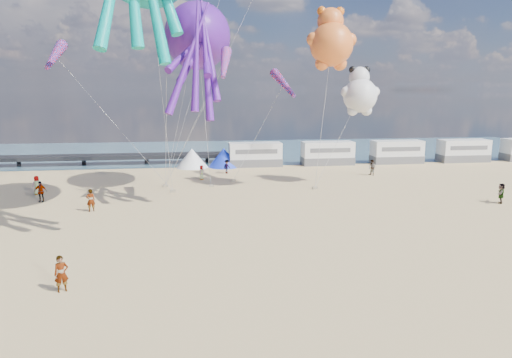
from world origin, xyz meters
name	(u,v)px	position (x,y,z in m)	size (l,w,h in m)	color
ground	(238,328)	(0.00, 0.00, 0.00)	(120.00, 120.00, 0.00)	#DCBA7F
water	(205,151)	(0.00, 55.00, 0.02)	(120.00, 120.00, 0.00)	#3C6072
motorhome_0	(255,154)	(6.00, 40.00, 1.50)	(6.60, 2.50, 3.00)	silver
motorhome_1	(327,153)	(15.50, 40.00, 1.50)	(6.60, 2.50, 3.00)	silver
motorhome_2	(397,152)	(25.00, 40.00, 1.50)	(6.60, 2.50, 3.00)	silver
motorhome_3	(463,151)	(34.50, 40.00, 1.50)	(6.60, 2.50, 3.00)	silver
tent_white	(192,158)	(-2.00, 40.00, 1.20)	(4.00, 4.00, 2.40)	white
tent_blue	(224,157)	(2.00, 40.00, 1.20)	(4.00, 4.00, 2.40)	#1933CC
standing_person	(61,274)	(-8.09, 4.54, 0.90)	(0.66, 0.43, 1.80)	tan
beachgoer_0	(202,172)	(-0.95, 31.96, 0.78)	(0.57, 0.37, 1.55)	#7F6659
beachgoer_1	(372,168)	(18.32, 31.75, 0.90)	(0.88, 0.57, 1.80)	#7F6659
beachgoer_2	(227,167)	(2.04, 35.28, 0.80)	(0.78, 0.61, 1.61)	#7F6659
beachgoer_3	(41,192)	(-14.96, 23.59, 0.92)	(1.19, 0.68, 1.84)	#7F6659
beachgoer_4	(501,193)	(24.34, 17.85, 0.87)	(1.02, 0.43, 1.74)	#7F6659
beachgoer_5	(91,200)	(-9.95, 19.71, 0.92)	(1.70, 0.54, 1.83)	#7F6659
beachgoer_6	(37,185)	(-16.21, 26.61, 0.89)	(0.65, 0.42, 1.78)	#7F6659
sandbag_a	(173,191)	(-3.79, 25.90, 0.11)	(0.50, 0.35, 0.22)	gray
sandbag_b	(211,186)	(-0.09, 27.87, 0.11)	(0.50, 0.35, 0.22)	gray
sandbag_c	(315,188)	(10.00, 25.51, 0.11)	(0.50, 0.35, 0.22)	gray
sandbag_d	(234,180)	(2.41, 30.35, 0.11)	(0.50, 0.35, 0.22)	gray
sandbag_e	(166,186)	(-4.62, 28.49, 0.11)	(0.50, 0.35, 0.22)	gray
kite_octopus_purple	(197,36)	(-1.11, 26.39, 14.37)	(4.74, 11.06, 12.63)	#52178E
kite_panda	(360,96)	(14.65, 26.65, 9.03)	(4.04, 3.80, 5.71)	silver
kite_teddy_orange	(331,45)	(10.71, 23.74, 13.55)	(4.68, 4.41, 6.61)	orange
windsock_left	(55,56)	(-13.85, 27.26, 12.60)	(1.10, 7.16, 7.16)	red
windsock_mid	(284,84)	(7.46, 29.02, 10.17)	(1.00, 5.62, 5.62)	red
windsock_right	(225,63)	(0.95, 20.41, 11.65)	(0.90, 4.77, 4.77)	red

